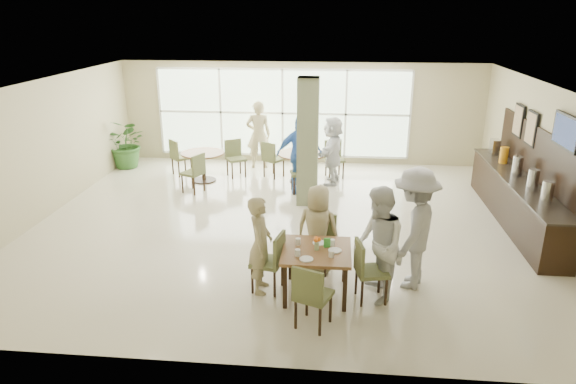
# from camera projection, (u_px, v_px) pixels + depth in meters

# --- Properties ---
(ground) EXTENTS (10.00, 10.00, 0.00)m
(ground) POSITION_uv_depth(u_px,v_px,m) (284.00, 223.00, 10.51)
(ground) COLOR beige
(ground) RESTS_ON ground
(room_shell) EXTENTS (10.00, 10.00, 10.00)m
(room_shell) POSITION_uv_depth(u_px,v_px,m) (284.00, 142.00, 9.94)
(room_shell) COLOR white
(room_shell) RESTS_ON ground
(window_bank) EXTENTS (7.00, 0.04, 7.00)m
(window_bank) POSITION_uv_depth(u_px,v_px,m) (283.00, 113.00, 14.27)
(window_bank) COLOR silver
(window_bank) RESTS_ON ground
(column) EXTENTS (0.45, 0.45, 2.80)m
(column) POSITION_uv_depth(u_px,v_px,m) (308.00, 142.00, 11.13)
(column) COLOR #6E7C56
(column) RESTS_ON ground
(main_table) EXTENTS (1.02, 1.02, 0.75)m
(main_table) POSITION_uv_depth(u_px,v_px,m) (317.00, 255.00, 7.66)
(main_table) COLOR brown
(main_table) RESTS_ON ground
(round_table_left) EXTENTS (1.08, 1.08, 0.75)m
(round_table_left) POSITION_uv_depth(u_px,v_px,m) (203.00, 159.00, 12.90)
(round_table_left) COLOR brown
(round_table_left) RESTS_ON ground
(round_table_right) EXTENTS (1.19, 1.19, 0.75)m
(round_table_right) POSITION_uv_depth(u_px,v_px,m) (302.00, 159.00, 12.83)
(round_table_right) COLOR brown
(round_table_right) RESTS_ON ground
(chairs_main_table) EXTENTS (2.11, 2.18, 0.95)m
(chairs_main_table) POSITION_uv_depth(u_px,v_px,m) (317.00, 267.00, 7.70)
(chairs_main_table) COLOR #565E34
(chairs_main_table) RESTS_ON ground
(chairs_table_left) EXTENTS (2.08, 1.93, 0.95)m
(chairs_table_left) POSITION_uv_depth(u_px,v_px,m) (204.00, 163.00, 12.94)
(chairs_table_left) COLOR #565E34
(chairs_table_left) RESTS_ON ground
(chairs_table_right) EXTENTS (2.17, 1.78, 0.95)m
(chairs_table_right) POSITION_uv_depth(u_px,v_px,m) (303.00, 164.00, 12.86)
(chairs_table_right) COLOR #565E34
(chairs_table_right) RESTS_ON ground
(tabletop_clutter) EXTENTS (0.70, 0.76, 0.21)m
(tabletop_clutter) POSITION_uv_depth(u_px,v_px,m) (317.00, 247.00, 7.59)
(tabletop_clutter) COLOR white
(tabletop_clutter) RESTS_ON main_table
(buffet_counter) EXTENTS (0.64, 4.70, 1.95)m
(buffet_counter) POSITION_uv_depth(u_px,v_px,m) (517.00, 196.00, 10.38)
(buffet_counter) COLOR black
(buffet_counter) RESTS_ON ground
(wall_tv) EXTENTS (0.06, 1.00, 0.58)m
(wall_tv) POSITION_uv_depth(u_px,v_px,m) (566.00, 132.00, 8.78)
(wall_tv) COLOR black
(wall_tv) RESTS_ON ground
(framed_art_a) EXTENTS (0.05, 0.55, 0.70)m
(framed_art_a) POSITION_uv_depth(u_px,v_px,m) (531.00, 128.00, 10.38)
(framed_art_a) COLOR black
(framed_art_a) RESTS_ON ground
(framed_art_b) EXTENTS (0.05, 0.55, 0.70)m
(framed_art_b) POSITION_uv_depth(u_px,v_px,m) (519.00, 120.00, 11.13)
(framed_art_b) COLOR black
(framed_art_b) RESTS_ON ground
(potted_plant) EXTENTS (1.37, 1.37, 1.36)m
(potted_plant) POSITION_uv_depth(u_px,v_px,m) (127.00, 143.00, 13.99)
(potted_plant) COLOR #2F5D25
(potted_plant) RESTS_ON ground
(teen_left) EXTENTS (0.40, 0.58, 1.53)m
(teen_left) POSITION_uv_depth(u_px,v_px,m) (260.00, 245.00, 7.75)
(teen_left) COLOR tan
(teen_left) RESTS_ON ground
(teen_far) EXTENTS (0.81, 0.58, 1.49)m
(teen_far) POSITION_uv_depth(u_px,v_px,m) (318.00, 229.00, 8.35)
(teen_far) COLOR tan
(teen_far) RESTS_ON ground
(teen_right) EXTENTS (0.81, 0.96, 1.76)m
(teen_right) POSITION_uv_depth(u_px,v_px,m) (378.00, 245.00, 7.47)
(teen_right) COLOR white
(teen_right) RESTS_ON ground
(teen_standing) EXTENTS (1.14, 1.42, 1.93)m
(teen_standing) POSITION_uv_depth(u_px,v_px,m) (414.00, 228.00, 7.84)
(teen_standing) COLOR #ABAAAD
(teen_standing) RESTS_ON ground
(adult_a) EXTENTS (1.18, 0.81, 1.85)m
(adult_a) POSITION_uv_depth(u_px,v_px,m) (299.00, 154.00, 12.00)
(adult_a) COLOR #457CD0
(adult_a) RESTS_ON ground
(adult_b) EXTENTS (0.90, 1.64, 1.68)m
(adult_b) POSITION_uv_depth(u_px,v_px,m) (332.00, 150.00, 12.66)
(adult_b) COLOR white
(adult_b) RESTS_ON ground
(adult_standing) EXTENTS (0.73, 0.53, 1.84)m
(adult_standing) POSITION_uv_depth(u_px,v_px,m) (258.00, 135.00, 13.90)
(adult_standing) COLOR tan
(adult_standing) RESTS_ON ground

